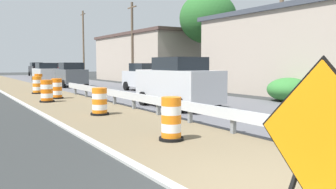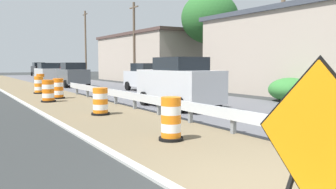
{
  "view_description": "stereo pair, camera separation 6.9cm",
  "coord_description": "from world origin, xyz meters",
  "px_view_note": "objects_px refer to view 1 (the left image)",
  "views": [
    {
      "loc": [
        -4.19,
        -3.88,
        1.95
      ],
      "look_at": [
        0.93,
        4.46,
        1.09
      ],
      "focal_mm": 37.85,
      "sensor_mm": 36.0,
      "label": 1
    },
    {
      "loc": [
        -4.13,
        -3.92,
        1.95
      ],
      "look_at": [
        0.93,
        4.46,
        1.09
      ],
      "focal_mm": 37.85,
      "sensor_mm": 36.0,
      "label": 2
    }
  ],
  "objects_px": {
    "traffic_barrel_mid": "(47,92)",
    "traffic_barrel_farthest": "(39,82)",
    "car_distant_a": "(37,69)",
    "utility_pole_far": "(83,43)",
    "traffic_barrel_far": "(57,90)",
    "car_lead_far_lane": "(46,73)",
    "car_lead_near_lane": "(177,83)",
    "traffic_barrel_nearest": "(171,121)",
    "traffic_barrel_farther": "(37,86)",
    "car_trailing_near_lane": "(51,70)",
    "car_mid_far_lane": "(147,77)",
    "car_trailing_far_lane": "(71,75)",
    "warning_sign_diamond": "(320,142)",
    "utility_pole_mid": "(132,41)",
    "traffic_barrel_close": "(100,103)",
    "utility_pole_near": "(281,14)"
  },
  "relations": [
    {
      "from": "car_trailing_far_lane",
      "to": "utility_pole_mid",
      "type": "relative_size",
      "value": 0.53
    },
    {
      "from": "car_mid_far_lane",
      "to": "utility_pole_mid",
      "type": "relative_size",
      "value": 0.55
    },
    {
      "from": "utility_pole_near",
      "to": "utility_pole_far",
      "type": "height_order",
      "value": "utility_pole_far"
    },
    {
      "from": "car_lead_near_lane",
      "to": "car_trailing_near_lane",
      "type": "height_order",
      "value": "car_lead_near_lane"
    },
    {
      "from": "traffic_barrel_nearest",
      "to": "car_distant_a",
      "type": "relative_size",
      "value": 0.25
    },
    {
      "from": "car_mid_far_lane",
      "to": "traffic_barrel_close",
      "type": "bearing_deg",
      "value": -37.34
    },
    {
      "from": "car_lead_near_lane",
      "to": "car_trailing_near_lane",
      "type": "xyz_separation_m",
      "value": [
        3.31,
        37.19,
        -0.09
      ]
    },
    {
      "from": "traffic_barrel_farthest",
      "to": "car_distant_a",
      "type": "height_order",
      "value": "car_distant_a"
    },
    {
      "from": "traffic_barrel_farther",
      "to": "car_trailing_far_lane",
      "type": "xyz_separation_m",
      "value": [
        3.88,
        5.77,
        0.5
      ]
    },
    {
      "from": "traffic_barrel_mid",
      "to": "traffic_barrel_farthest",
      "type": "distance_m",
      "value": 10.77
    },
    {
      "from": "traffic_barrel_farthest",
      "to": "utility_pole_mid",
      "type": "distance_m",
      "value": 10.91
    },
    {
      "from": "traffic_barrel_mid",
      "to": "car_lead_near_lane",
      "type": "distance_m",
      "value": 6.95
    },
    {
      "from": "car_lead_near_lane",
      "to": "car_lead_far_lane",
      "type": "height_order",
      "value": "car_lead_near_lane"
    },
    {
      "from": "traffic_barrel_farther",
      "to": "utility_pole_mid",
      "type": "xyz_separation_m",
      "value": [
        10.88,
        8.36,
        3.65
      ]
    },
    {
      "from": "traffic_barrel_farther",
      "to": "traffic_barrel_farthest",
      "type": "xyz_separation_m",
      "value": [
        1.13,
        5.1,
        0.0
      ]
    },
    {
      "from": "warning_sign_diamond",
      "to": "traffic_barrel_far",
      "type": "xyz_separation_m",
      "value": [
        1.47,
        17.47,
        -0.56
      ]
    },
    {
      "from": "car_distant_a",
      "to": "traffic_barrel_farthest",
      "type": "bearing_deg",
      "value": -9.77
    },
    {
      "from": "car_lead_far_lane",
      "to": "warning_sign_diamond",
      "type": "bearing_deg",
      "value": 173.29
    },
    {
      "from": "car_distant_a",
      "to": "utility_pole_far",
      "type": "bearing_deg",
      "value": 30.67
    },
    {
      "from": "car_lead_near_lane",
      "to": "car_trailing_far_lane",
      "type": "relative_size",
      "value": 1.1
    },
    {
      "from": "traffic_barrel_farther",
      "to": "car_mid_far_lane",
      "type": "bearing_deg",
      "value": -14.68
    },
    {
      "from": "traffic_barrel_far",
      "to": "car_lead_far_lane",
      "type": "bearing_deg",
      "value": 79.26
    },
    {
      "from": "traffic_barrel_farther",
      "to": "utility_pole_far",
      "type": "distance_m",
      "value": 28.57
    },
    {
      "from": "car_lead_near_lane",
      "to": "utility_pole_mid",
      "type": "relative_size",
      "value": 0.58
    },
    {
      "from": "warning_sign_diamond",
      "to": "utility_pole_far",
      "type": "bearing_deg",
      "value": -102.83
    },
    {
      "from": "traffic_barrel_close",
      "to": "utility_pole_mid",
      "type": "bearing_deg",
      "value": 60.99
    },
    {
      "from": "traffic_barrel_farther",
      "to": "car_trailing_near_lane",
      "type": "height_order",
      "value": "car_trailing_near_lane"
    },
    {
      "from": "warning_sign_diamond",
      "to": "car_distant_a",
      "type": "bearing_deg",
      "value": -95.82
    },
    {
      "from": "utility_pole_far",
      "to": "car_lead_far_lane",
      "type": "bearing_deg",
      "value": -122.31
    },
    {
      "from": "car_lead_near_lane",
      "to": "car_trailing_near_lane",
      "type": "relative_size",
      "value": 0.98
    },
    {
      "from": "traffic_barrel_nearest",
      "to": "car_trailing_near_lane",
      "type": "bearing_deg",
      "value": 80.57
    },
    {
      "from": "car_distant_a",
      "to": "utility_pole_far",
      "type": "relative_size",
      "value": 0.48
    },
    {
      "from": "traffic_barrel_farther",
      "to": "utility_pole_mid",
      "type": "relative_size",
      "value": 0.14
    },
    {
      "from": "warning_sign_diamond",
      "to": "traffic_barrel_nearest",
      "type": "distance_m",
      "value": 5.24
    },
    {
      "from": "traffic_barrel_nearest",
      "to": "traffic_barrel_farther",
      "type": "relative_size",
      "value": 0.98
    },
    {
      "from": "traffic_barrel_nearest",
      "to": "utility_pole_mid",
      "type": "bearing_deg",
      "value": 66.24
    },
    {
      "from": "traffic_barrel_nearest",
      "to": "utility_pole_far",
      "type": "xyz_separation_m",
      "value": [
        11.61,
        42.17,
        4.36
      ]
    },
    {
      "from": "car_trailing_far_lane",
      "to": "traffic_barrel_nearest",
      "type": "bearing_deg",
      "value": 171.96
    },
    {
      "from": "car_trailing_far_lane",
      "to": "car_distant_a",
      "type": "xyz_separation_m",
      "value": [
        2.9,
        28.49,
        0.04
      ]
    },
    {
      "from": "traffic_barrel_farthest",
      "to": "traffic_barrel_mid",
      "type": "bearing_deg",
      "value": -99.41
    },
    {
      "from": "traffic_barrel_nearest",
      "to": "traffic_barrel_farther",
      "type": "xyz_separation_m",
      "value": [
        0.02,
        16.41,
        0.01
      ]
    },
    {
      "from": "car_trailing_far_lane",
      "to": "warning_sign_diamond",
      "type": "bearing_deg",
      "value": 171.34
    },
    {
      "from": "warning_sign_diamond",
      "to": "traffic_barrel_far",
      "type": "bearing_deg",
      "value": -92.46
    },
    {
      "from": "car_lead_near_lane",
      "to": "car_distant_a",
      "type": "relative_size",
      "value": 1.03
    },
    {
      "from": "traffic_barrel_mid",
      "to": "traffic_barrel_far",
      "type": "relative_size",
      "value": 1.0
    },
    {
      "from": "car_lead_near_lane",
      "to": "warning_sign_diamond",
      "type": "bearing_deg",
      "value": 154.73
    },
    {
      "from": "traffic_barrel_close",
      "to": "car_lead_near_lane",
      "type": "height_order",
      "value": "car_lead_near_lane"
    },
    {
      "from": "traffic_barrel_mid",
      "to": "car_trailing_far_lane",
      "type": "xyz_separation_m",
      "value": [
        4.52,
        11.29,
        0.51
      ]
    },
    {
      "from": "car_mid_far_lane",
      "to": "car_lead_near_lane",
      "type": "bearing_deg",
      "value": -20.48
    },
    {
      "from": "traffic_barrel_close",
      "to": "traffic_barrel_farther",
      "type": "xyz_separation_m",
      "value": [
        -0.04,
        11.19,
        0.05
      ]
    }
  ]
}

